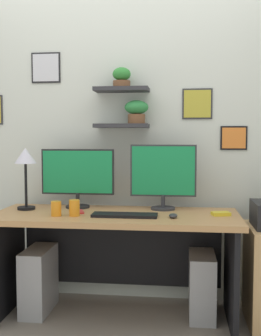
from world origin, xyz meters
TOP-DOWN VIEW (x-y plane):
  - ground_plane at (0.00, 0.00)m, footprint 8.00×8.00m
  - back_wall_assembly at (0.00, 0.44)m, footprint 4.40×0.24m
  - desk at (0.00, 0.06)m, footprint 1.72×0.68m
  - monitor_left at (-0.32, 0.22)m, footprint 0.56×0.18m
  - monitor_right at (0.32, 0.22)m, footprint 0.48×0.18m
  - keyboard at (0.08, -0.11)m, footprint 0.44×0.14m
  - computer_mouse at (0.40, -0.11)m, footprint 0.06×0.09m
  - desk_lamp at (-0.68, 0.09)m, footprint 0.16×0.16m
  - cell_phone at (-0.27, 0.01)m, footprint 0.11×0.16m
  - pen_cup at (-0.39, -0.14)m, footprint 0.07×0.07m
  - scissors_tray at (0.73, 0.02)m, footprint 0.14×0.11m
  - water_cup at (-0.26, -0.12)m, footprint 0.07×0.07m
  - computer_tower_left at (-0.58, 0.04)m, footprint 0.18×0.40m
  - computer_tower_right at (0.61, 0.11)m, footprint 0.18×0.40m

SIDE VIEW (x-z plane):
  - ground_plane at x=0.00m, z-range 0.00..0.00m
  - computer_tower_right at x=0.61m, z-range 0.00..0.45m
  - computer_tower_left at x=-0.58m, z-range 0.00..0.47m
  - desk at x=0.00m, z-range 0.17..0.92m
  - cell_phone at x=-0.27m, z-range 0.75..0.76m
  - keyboard at x=0.08m, z-range 0.75..0.77m
  - scissors_tray at x=0.73m, z-range 0.75..0.77m
  - computer_mouse at x=0.40m, z-range 0.75..0.78m
  - pen_cup at x=-0.39m, z-range 0.75..0.85m
  - water_cup at x=-0.26m, z-range 0.75..0.86m
  - monitor_left at x=-0.32m, z-range 0.77..1.22m
  - monitor_right at x=0.32m, z-range 0.77..1.25m
  - desk_lamp at x=-0.68m, z-range 0.87..1.33m
  - back_wall_assembly at x=0.00m, z-range 0.01..2.71m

